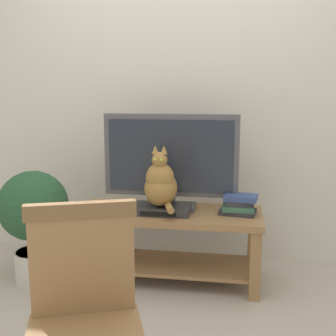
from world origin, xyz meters
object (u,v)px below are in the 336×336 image
object	(u,v)px
tv_stand	(169,233)
potted_plant	(34,215)
cat	(161,184)
media_box	(161,209)
tv	(171,159)
wooden_chair	(84,311)
book_stack	(239,205)

from	to	relation	value
tv_stand	potted_plant	size ratio (longest dim) A/B	1.62
cat	potted_plant	world-z (taller)	cat
tv_stand	potted_plant	distance (m)	0.94
media_box	potted_plant	bearing A→B (deg)	-172.98
tv	wooden_chair	distance (m)	1.53
tv	media_box	bearing A→B (deg)	-111.12
cat	wooden_chair	xyz separation A→B (m)	(-0.04, -1.35, -0.18)
book_stack	cat	bearing A→B (deg)	-172.31
wooden_chair	book_stack	world-z (taller)	wooden_chair
cat	book_stack	world-z (taller)	cat
wooden_chair	potted_plant	xyz separation A→B (m)	(-0.82, 1.26, -0.05)
potted_plant	tv	bearing A→B (deg)	14.13
tv_stand	potted_plant	bearing A→B (deg)	-170.13
tv_stand	potted_plant	world-z (taller)	potted_plant
media_box	cat	size ratio (longest dim) A/B	0.96
tv_stand	wooden_chair	xyz separation A→B (m)	(-0.09, -1.42, 0.18)
tv_stand	book_stack	bearing A→B (deg)	0.46
tv_stand	media_box	distance (m)	0.19
tv_stand	potted_plant	xyz separation A→B (m)	(-0.91, -0.16, 0.13)
tv	media_box	distance (m)	0.35
tv	wooden_chair	bearing A→B (deg)	-93.43
wooden_chair	potted_plant	distance (m)	1.51
wooden_chair	tv	bearing A→B (deg)	86.57
book_stack	potted_plant	world-z (taller)	potted_plant
wooden_chair	potted_plant	bearing A→B (deg)	123.19
tv_stand	cat	xyz separation A→B (m)	(-0.05, -0.07, 0.36)
media_box	potted_plant	world-z (taller)	potted_plant
tv	cat	distance (m)	0.21
cat	book_stack	size ratio (longest dim) A/B	1.56
media_box	book_stack	size ratio (longest dim) A/B	1.50
tv	book_stack	world-z (taller)	tv
cat	tv_stand	bearing A→B (deg)	54.92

